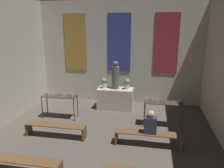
# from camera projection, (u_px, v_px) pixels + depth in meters

# --- Properties ---
(wall_back) EXTENTS (7.49, 0.16, 4.55)m
(wall_back) POSITION_uv_depth(u_px,v_px,m) (119.00, 52.00, 9.81)
(wall_back) COLOR #B2AD9E
(wall_back) RESTS_ON ground_plane
(altar) EXTENTS (1.50, 0.70, 0.90)m
(altar) POSITION_uv_depth(u_px,v_px,m) (115.00, 99.00, 9.33)
(altar) COLOR #ADA38E
(altar) RESTS_ON ground_plane
(statue) EXTENTS (0.32, 0.32, 1.17)m
(statue) POSITION_uv_depth(u_px,v_px,m) (116.00, 76.00, 9.08)
(statue) COLOR #5B5651
(statue) RESTS_ON altar
(flower_vase_left) EXTENTS (0.25, 0.25, 0.45)m
(flower_vase_left) POSITION_uv_depth(u_px,v_px,m) (104.00, 82.00, 9.24)
(flower_vase_left) COLOR beige
(flower_vase_left) RESTS_ON altar
(flower_vase_right) EXTENTS (0.25, 0.25, 0.45)m
(flower_vase_right) POSITION_uv_depth(u_px,v_px,m) (127.00, 83.00, 9.06)
(flower_vase_right) COLOR beige
(flower_vase_right) RESTS_ON altar
(candle_rack_left) EXTENTS (1.34, 0.47, 1.09)m
(candle_rack_left) POSITION_uv_depth(u_px,v_px,m) (59.00, 99.00, 8.30)
(candle_rack_left) COLOR #332D28
(candle_rack_left) RESTS_ON ground_plane
(candle_rack_right) EXTENTS (1.34, 0.47, 1.09)m
(candle_rack_right) POSITION_uv_depth(u_px,v_px,m) (163.00, 105.00, 7.62)
(candle_rack_right) COLOR #332D28
(candle_rack_right) RESTS_ON ground_plane
(pew_second_left) EXTENTS (1.96, 0.36, 0.43)m
(pew_second_left) POSITION_uv_depth(u_px,v_px,m) (22.00, 163.00, 5.19)
(pew_second_left) COLOR brown
(pew_second_left) RESTS_ON ground_plane
(pew_back_left) EXTENTS (1.96, 0.36, 0.43)m
(pew_back_left) POSITION_uv_depth(u_px,v_px,m) (55.00, 128.00, 6.97)
(pew_back_left) COLOR brown
(pew_back_left) RESTS_ON ground_plane
(pew_back_right) EXTENTS (1.96, 0.36, 0.43)m
(pew_back_right) POSITION_uv_depth(u_px,v_px,m) (148.00, 136.00, 6.45)
(pew_back_right) COLOR brown
(pew_back_right) RESTS_ON ground_plane
(person_seated) EXTENTS (0.36, 0.24, 0.70)m
(person_seated) POSITION_uv_depth(u_px,v_px,m) (151.00, 123.00, 6.33)
(person_seated) COLOR #282D38
(person_seated) RESTS_ON pew_back_right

